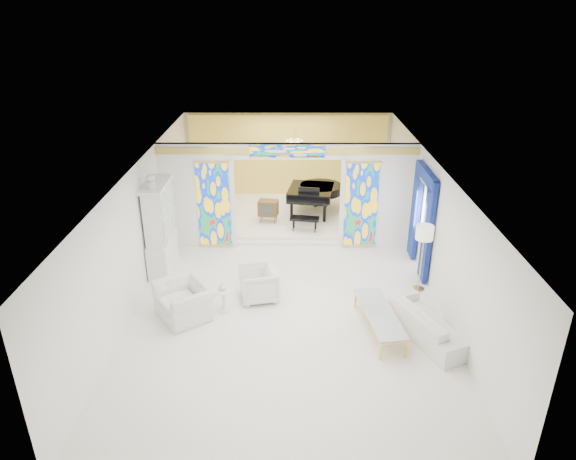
{
  "coord_description": "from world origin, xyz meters",
  "views": [
    {
      "loc": [
        0.07,
        -11.25,
        6.45
      ],
      "look_at": [
        0.02,
        0.2,
        1.31
      ],
      "focal_mm": 32.0,
      "sensor_mm": 36.0,
      "label": 1
    }
  ],
  "objects_px": {
    "coffee_table": "(380,314)",
    "tv_console": "(268,208)",
    "china_cabinet": "(160,228)",
    "armchair_left": "(185,301)",
    "armchair_right": "(259,284)",
    "grand_piano": "(315,191)",
    "sofa": "(428,322)"
  },
  "relations": [
    {
      "from": "armchair_right",
      "to": "sofa",
      "type": "bearing_deg",
      "value": 56.94
    },
    {
      "from": "china_cabinet",
      "to": "grand_piano",
      "type": "xyz_separation_m",
      "value": [
        4.09,
        3.55,
        -0.29
      ]
    },
    {
      "from": "china_cabinet",
      "to": "armchair_left",
      "type": "relative_size",
      "value": 2.27
    },
    {
      "from": "grand_piano",
      "to": "sofa",
      "type": "bearing_deg",
      "value": -62.65
    },
    {
      "from": "china_cabinet",
      "to": "armchair_left",
      "type": "xyz_separation_m",
      "value": [
        0.97,
        -2.17,
        -0.78
      ]
    },
    {
      "from": "grand_piano",
      "to": "china_cabinet",
      "type": "bearing_deg",
      "value": -129.62
    },
    {
      "from": "china_cabinet",
      "to": "tv_console",
      "type": "height_order",
      "value": "china_cabinet"
    },
    {
      "from": "armchair_left",
      "to": "sofa",
      "type": "height_order",
      "value": "armchair_left"
    },
    {
      "from": "armchair_left",
      "to": "coffee_table",
      "type": "relative_size",
      "value": 0.57
    },
    {
      "from": "coffee_table",
      "to": "grand_piano",
      "type": "relative_size",
      "value": 0.79
    },
    {
      "from": "china_cabinet",
      "to": "sofa",
      "type": "relative_size",
      "value": 1.22
    },
    {
      "from": "china_cabinet",
      "to": "armchair_right",
      "type": "xyz_separation_m",
      "value": [
        2.56,
        -1.43,
        -0.78
      ]
    },
    {
      "from": "armchair_left",
      "to": "sofa",
      "type": "bearing_deg",
      "value": 46.45
    },
    {
      "from": "armchair_right",
      "to": "grand_piano",
      "type": "xyz_separation_m",
      "value": [
        1.53,
        4.99,
        0.49
      ]
    },
    {
      "from": "sofa",
      "to": "coffee_table",
      "type": "xyz_separation_m",
      "value": [
        -0.98,
        0.15,
        0.09
      ]
    },
    {
      "from": "sofa",
      "to": "armchair_right",
      "type": "bearing_deg",
      "value": 44.77
    },
    {
      "from": "grand_piano",
      "to": "tv_console",
      "type": "height_order",
      "value": "grand_piano"
    },
    {
      "from": "sofa",
      "to": "grand_piano",
      "type": "bearing_deg",
      "value": -5.62
    },
    {
      "from": "armchair_left",
      "to": "tv_console",
      "type": "height_order",
      "value": "tv_console"
    },
    {
      "from": "china_cabinet",
      "to": "armchair_left",
      "type": "bearing_deg",
      "value": -65.94
    },
    {
      "from": "coffee_table",
      "to": "tv_console",
      "type": "distance_m",
      "value": 6.06
    },
    {
      "from": "sofa",
      "to": "armchair_left",
      "type": "bearing_deg",
      "value": 58.79
    },
    {
      "from": "grand_piano",
      "to": "armchair_right",
      "type": "bearing_deg",
      "value": -97.64
    },
    {
      "from": "armchair_left",
      "to": "sofa",
      "type": "xyz_separation_m",
      "value": [
        5.2,
        -0.7,
        -0.06
      ]
    },
    {
      "from": "china_cabinet",
      "to": "tv_console",
      "type": "bearing_deg",
      "value": 46.58
    },
    {
      "from": "armchair_right",
      "to": "grand_piano",
      "type": "bearing_deg",
      "value": 151.56
    },
    {
      "from": "china_cabinet",
      "to": "tv_console",
      "type": "xyz_separation_m",
      "value": [
        2.62,
        2.77,
        -0.55
      ]
    },
    {
      "from": "china_cabinet",
      "to": "grand_piano",
      "type": "relative_size",
      "value": 1.02
    },
    {
      "from": "sofa",
      "to": "coffee_table",
      "type": "bearing_deg",
      "value": 57.92
    },
    {
      "from": "armchair_left",
      "to": "sofa",
      "type": "relative_size",
      "value": 0.54
    },
    {
      "from": "armchair_left",
      "to": "armchair_right",
      "type": "relative_size",
      "value": 1.38
    },
    {
      "from": "armchair_right",
      "to": "grand_piano",
      "type": "distance_m",
      "value": 5.24
    }
  ]
}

